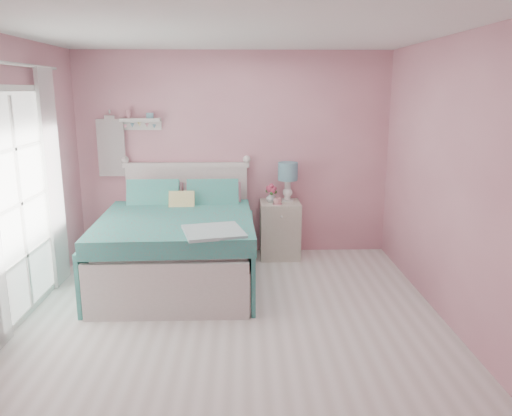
{
  "coord_description": "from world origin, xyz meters",
  "views": [
    {
      "loc": [
        0.11,
        -4.18,
        2.11
      ],
      "look_at": [
        0.26,
        1.2,
        0.84
      ],
      "focal_mm": 35.0,
      "sensor_mm": 36.0,
      "label": 1
    }
  ],
  "objects_px": {
    "vase": "(271,197)",
    "nightstand": "(280,229)",
    "bed": "(179,245)",
    "teacup": "(278,201)",
    "table_lamp": "(288,174)"
  },
  "relations": [
    {
      "from": "bed",
      "to": "teacup",
      "type": "relative_size",
      "value": 20.38
    },
    {
      "from": "nightstand",
      "to": "teacup",
      "type": "height_order",
      "value": "teacup"
    },
    {
      "from": "bed",
      "to": "teacup",
      "type": "bearing_deg",
      "value": 27.27
    },
    {
      "from": "teacup",
      "to": "bed",
      "type": "bearing_deg",
      "value": -150.69
    },
    {
      "from": "vase",
      "to": "nightstand",
      "type": "bearing_deg",
      "value": 8.67
    },
    {
      "from": "table_lamp",
      "to": "teacup",
      "type": "xyz_separation_m",
      "value": [
        -0.14,
        -0.19,
        -0.31
      ]
    },
    {
      "from": "vase",
      "to": "teacup",
      "type": "bearing_deg",
      "value": -57.37
    },
    {
      "from": "nightstand",
      "to": "vase",
      "type": "distance_m",
      "value": 0.45
    },
    {
      "from": "nightstand",
      "to": "teacup",
      "type": "distance_m",
      "value": 0.42
    },
    {
      "from": "table_lamp",
      "to": "vase",
      "type": "height_order",
      "value": "table_lamp"
    },
    {
      "from": "nightstand",
      "to": "vase",
      "type": "bearing_deg",
      "value": -171.33
    },
    {
      "from": "bed",
      "to": "teacup",
      "type": "distance_m",
      "value": 1.37
    },
    {
      "from": "bed",
      "to": "vase",
      "type": "distance_m",
      "value": 1.38
    },
    {
      "from": "bed",
      "to": "nightstand",
      "type": "relative_size",
      "value": 2.9
    },
    {
      "from": "table_lamp",
      "to": "vase",
      "type": "relative_size",
      "value": 3.64
    }
  ]
}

